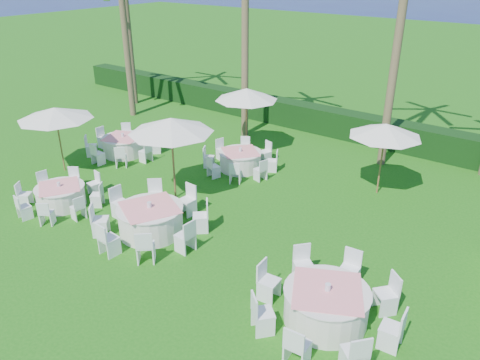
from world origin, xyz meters
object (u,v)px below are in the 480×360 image
object	(u,v)px
banquet_table_a	(61,195)
umbrella_b	(171,125)
banquet_table_d	(124,145)
umbrella_c	(246,94)
banquet_table_e	(240,160)
umbrella_a	(55,113)
banquet_table_c	(326,305)
umbrella_d	(386,130)
banquet_table_b	(151,219)

from	to	relation	value
banquet_table_a	umbrella_b	xyz separation A→B (m)	(2.69, 2.73, 2.28)
banquet_table_a	umbrella_b	size ratio (longest dim) A/B	0.98
banquet_table_d	umbrella_c	world-z (taller)	umbrella_c
banquet_table_a	banquet_table_e	world-z (taller)	banquet_table_e
umbrella_a	banquet_table_c	bearing A→B (deg)	-6.99
umbrella_a	umbrella_d	world-z (taller)	umbrella_d
banquet_table_b	banquet_table_d	size ratio (longest dim) A/B	1.13
banquet_table_e	banquet_table_b	bearing A→B (deg)	-83.07
umbrella_a	umbrella_d	distance (m)	12.02
banquet_table_a	banquet_table_b	distance (m)	3.76
banquet_table_a	umbrella_d	size ratio (longest dim) A/B	1.10
umbrella_d	banquet_table_e	bearing A→B (deg)	-166.54
banquet_table_b	banquet_table_a	bearing A→B (deg)	-170.70
umbrella_c	banquet_table_c	bearing A→B (deg)	-44.13
umbrella_a	umbrella_b	world-z (taller)	umbrella_b
banquet_table_b	banquet_table_e	xyz separation A→B (m)	(-0.66, 5.45, -0.07)
banquet_table_b	umbrella_a	bearing A→B (deg)	169.03
banquet_table_b	banquet_table_c	world-z (taller)	banquet_table_b
umbrella_a	umbrella_b	distance (m)	5.24
banquet_table_e	umbrella_b	size ratio (longest dim) A/B	1.00
umbrella_b	banquet_table_c	bearing A→B (deg)	-18.92
banquet_table_c	banquet_table_e	xyz separation A→B (m)	(-6.71, 5.76, -0.07)
banquet_table_a	umbrella_c	distance (m)	8.26
banquet_table_a	banquet_table_c	xyz separation A→B (m)	(9.76, 0.30, 0.08)
banquet_table_d	umbrella_b	world-z (taller)	umbrella_b
umbrella_d	banquet_table_a	bearing A→B (deg)	-138.42
banquet_table_b	banquet_table_d	xyz separation A→B (m)	(-5.57, 3.74, -0.05)
banquet_table_d	umbrella_b	bearing A→B (deg)	-19.57
banquet_table_e	umbrella_d	size ratio (longest dim) A/B	1.13
umbrella_c	umbrella_d	distance (m)	6.07
banquet_table_d	banquet_table_e	bearing A→B (deg)	19.23
banquet_table_e	umbrella_b	world-z (taller)	umbrella_b
banquet_table_b	umbrella_c	size ratio (longest dim) A/B	1.25
banquet_table_b	umbrella_b	world-z (taller)	umbrella_b
banquet_table_c	banquet_table_b	bearing A→B (deg)	177.13
umbrella_b	umbrella_d	xyz separation A→B (m)	(5.54, 4.57, -0.29)
umbrella_b	umbrella_c	bearing A→B (deg)	95.93
banquet_table_c	umbrella_d	xyz separation A→B (m)	(-1.53, 7.00, 1.91)
banquet_table_c	umbrella_d	world-z (taller)	umbrella_d
umbrella_d	banquet_table_b	bearing A→B (deg)	-124.02
banquet_table_c	umbrella_a	xyz separation A→B (m)	(-12.22, 1.50, 1.88)
umbrella_d	banquet_table_c	bearing A→B (deg)	-77.65
banquet_table_c	umbrella_b	world-z (taller)	umbrella_b
umbrella_a	banquet_table_e	bearing A→B (deg)	37.69
banquet_table_c	umbrella_c	size ratio (longest dim) A/B	1.24
banquet_table_e	umbrella_c	xyz separation A→B (m)	(-0.87, 1.60, 2.16)
banquet_table_d	banquet_table_b	bearing A→B (deg)	-33.86
banquet_table_c	banquet_table_e	size ratio (longest dim) A/B	1.19
banquet_table_e	umbrella_b	distance (m)	4.04
umbrella_d	umbrella_c	bearing A→B (deg)	176.57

